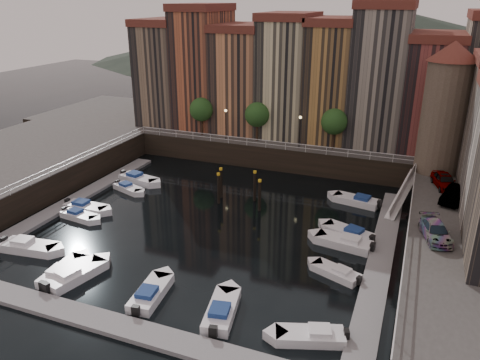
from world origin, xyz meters
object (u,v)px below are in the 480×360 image
at_px(car_a, 444,182).
at_px(boat_left_0, 29,247).
at_px(gangway, 403,192).
at_px(mooring_pilings, 238,189).
at_px(car_b, 455,196).
at_px(boat_left_1, 79,216).
at_px(boat_left_2, 85,207).
at_px(car_c, 435,232).
at_px(corner_tower, 445,107).

bearing_deg(car_a, boat_left_0, -164.67).
bearing_deg(boat_left_0, gangway, 28.06).
distance_m(mooring_pilings, car_b, 21.24).
bearing_deg(gangway, boat_left_1, -154.35).
distance_m(boat_left_1, car_a, 36.62).
bearing_deg(mooring_pilings, gangway, 16.53).
height_order(boat_left_2, car_b, car_b).
bearing_deg(mooring_pilings, car_a, 12.67).
bearing_deg(car_c, gangway, 88.06).
distance_m(gangway, mooring_pilings, 17.23).
height_order(boat_left_1, car_c, car_c).
distance_m(boat_left_2, car_a, 36.57).
distance_m(gangway, boat_left_1, 33.28).
distance_m(mooring_pilings, car_c, 20.80).
bearing_deg(boat_left_2, car_c, 1.19).
relative_size(car_b, car_c, 1.00).
height_order(corner_tower, car_c, corner_tower).
bearing_deg(corner_tower, boat_left_2, -152.98).
bearing_deg(boat_left_2, corner_tower, 27.19).
xyz_separation_m(boat_left_1, car_c, (32.91, 2.40, 3.32)).
height_order(boat_left_1, boat_left_2, boat_left_2).
bearing_deg(car_a, boat_left_1, -173.93).
bearing_deg(boat_left_0, corner_tower, 30.80).
xyz_separation_m(gangway, boat_left_1, (-29.97, -14.39, -1.59)).
height_order(corner_tower, boat_left_0, corner_tower).
distance_m(corner_tower, boat_left_1, 39.17).
bearing_deg(gangway, car_c, -76.22).
bearing_deg(boat_left_2, boat_left_1, -70.23).
bearing_deg(mooring_pilings, boat_left_1, -144.81).
relative_size(gangway, boat_left_0, 1.54).
bearing_deg(corner_tower, car_b, -78.42).
xyz_separation_m(boat_left_0, boat_left_1, (-0.17, 6.81, -0.08)).
height_order(boat_left_0, car_c, car_c).
height_order(car_a, car_c, car_a).
height_order(mooring_pilings, car_c, car_c).
height_order(boat_left_1, car_b, car_b).
xyz_separation_m(boat_left_2, car_b, (35.20, 8.81, 3.36)).
distance_m(boat_left_0, car_c, 34.16).
relative_size(mooring_pilings, car_c, 1.22).
xyz_separation_m(gangway, mooring_pilings, (-16.51, -4.90, -0.27)).
relative_size(car_a, car_b, 0.97).
bearing_deg(corner_tower, mooring_pilings, -154.16).
distance_m(car_b, car_c, 8.38).
bearing_deg(mooring_pilings, boat_left_0, -129.18).
distance_m(corner_tower, gangway, 9.86).
xyz_separation_m(corner_tower, boat_left_0, (-32.69, -25.70, -9.79)).
distance_m(car_a, car_c, 11.66).
distance_m(boat_left_0, boat_left_2, 8.65).
xyz_separation_m(gangway, car_c, (2.94, -11.99, 1.73)).
xyz_separation_m(mooring_pilings, boat_left_1, (-13.45, -9.49, -1.32)).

